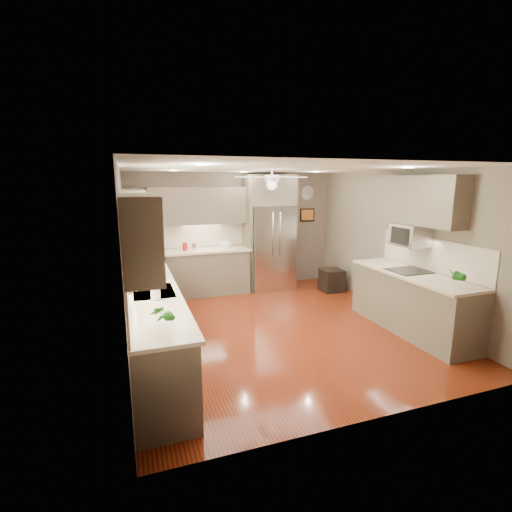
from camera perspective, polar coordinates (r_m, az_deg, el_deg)
floor at (r=6.11m, az=3.33°, el=-10.85°), size 5.00×5.00×0.00m
ceiling at (r=5.66m, az=3.64°, el=13.27°), size 5.00×5.00×0.00m
wall_back at (r=8.09m, az=-3.38°, el=3.86°), size 4.50×0.00×4.50m
wall_front at (r=3.65m, az=18.88°, el=-6.24°), size 4.50×0.00×4.50m
wall_left at (r=5.32m, az=-19.48°, el=-0.80°), size 0.00×5.00×5.00m
wall_right at (r=6.93m, az=20.91°, el=1.83°), size 0.00×5.00×5.00m
canister_a at (r=7.60m, az=-10.85°, el=1.41°), size 0.13×0.13×0.16m
canister_b at (r=7.63m, az=-9.50°, el=1.42°), size 0.11×0.11×0.15m
soap_bottle at (r=5.49m, az=-17.45°, el=-2.72°), size 0.10×0.10×0.17m
potted_plant_left at (r=3.63m, az=-14.29°, el=-8.64°), size 0.19×0.17×0.31m
potted_plant_right at (r=5.61m, az=28.35°, el=-2.59°), size 0.17×0.13×0.30m
bowl at (r=7.79m, az=-4.63°, el=1.45°), size 0.28×0.28×0.06m
left_run at (r=5.68m, az=-15.95°, el=-7.87°), size 0.65×4.70×1.45m
back_run at (r=7.78m, az=-7.85°, el=-2.28°), size 1.85×0.65×1.45m
uppers at (r=6.12m, az=-5.53°, el=7.21°), size 4.50×4.70×0.95m
window at (r=4.78m, az=-19.34°, el=1.53°), size 0.05×1.12×0.92m
sink at (r=4.93m, az=-15.48°, el=-5.63°), size 0.50×0.70×0.32m
refrigerator at (r=8.00m, az=2.14°, el=3.34°), size 1.06×0.75×2.45m
right_run at (r=6.31m, az=22.83°, el=-6.37°), size 0.70×2.20×1.45m
microwave at (r=6.34m, az=22.68°, el=2.97°), size 0.43×0.55×0.34m
ceiling_fan at (r=5.93m, az=2.47°, el=11.57°), size 1.18×1.18×0.32m
recessed_lights at (r=6.01m, az=1.76°, el=13.12°), size 2.84×3.14×0.01m
wall_clock at (r=8.65m, az=7.97°, el=9.58°), size 0.30×0.03×0.30m
framed_print at (r=8.68m, az=7.89°, el=6.28°), size 0.36×0.03×0.30m
stool at (r=8.10m, az=11.55°, el=-3.65°), size 0.45×0.45×0.49m
paper_towel at (r=4.54m, az=-15.23°, el=-4.82°), size 0.11×0.11×0.28m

